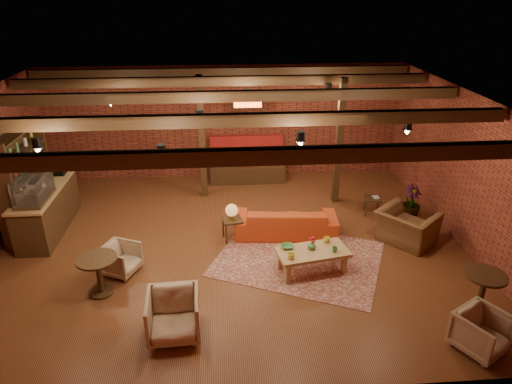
{
  "coord_description": "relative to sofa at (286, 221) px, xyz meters",
  "views": [
    {
      "loc": [
        -0.08,
        -8.57,
        5.22
      ],
      "look_at": [
        0.6,
        0.2,
        1.16
      ],
      "focal_mm": 32.0,
      "sensor_mm": 36.0,
      "label": 1
    }
  ],
  "objects": [
    {
      "name": "side_table_book",
      "position": [
        2.25,
        0.82,
        0.08
      ],
      "size": [
        0.47,
        0.47,
        0.46
      ],
      "rotation": [
        0.0,
        0.0,
        -0.19
      ],
      "color": "#311D10",
      "rests_on": "floor"
    },
    {
      "name": "ceiling_beams",
      "position": [
        -1.29,
        -0.39,
        2.75
      ],
      "size": [
        9.8,
        6.4,
        0.22
      ],
      "primitive_type": null,
      "color": "#311D10",
      "rests_on": "ceiling"
    },
    {
      "name": "wall_right",
      "position": [
        3.71,
        -0.39,
        1.27
      ],
      "size": [
        0.02,
        8.0,
        3.2
      ],
      "primitive_type": "cube",
      "color": "maroon",
      "rests_on": "ground"
    },
    {
      "name": "wall_front",
      "position": [
        -1.29,
        -4.39,
        1.27
      ],
      "size": [
        10.0,
        0.02,
        3.2
      ],
      "primitive_type": "cube",
      "color": "maroon",
      "rests_on": "ground"
    },
    {
      "name": "side_table_lamp",
      "position": [
        -1.22,
        -0.16,
        0.33
      ],
      "size": [
        0.49,
        0.49,
        0.87
      ],
      "rotation": [
        0.0,
        0.0,
        0.2
      ],
      "color": "#311D10",
      "rests_on": "floor"
    },
    {
      "name": "floor",
      "position": [
        -1.29,
        -0.39,
        -0.33
      ],
      "size": [
        10.0,
        10.0,
        0.0
      ],
      "primitive_type": "plane",
      "color": "#422010",
      "rests_on": "ground"
    },
    {
      "name": "armchair_b",
      "position": [
        -2.23,
        -3.1,
        0.09
      ],
      "size": [
        0.86,
        0.81,
        0.84
      ],
      "primitive_type": "imported",
      "rotation": [
        0.0,
        0.0,
        0.05
      ],
      "color": "beige",
      "rests_on": "floor"
    },
    {
      "name": "plant_counter",
      "position": [
        -5.29,
        0.81,
        0.89
      ],
      "size": [
        0.35,
        0.39,
        0.3
      ],
      "primitive_type": "imported",
      "color": "#337F33",
      "rests_on": "service_counter"
    },
    {
      "name": "service_sign",
      "position": [
        -0.69,
        2.71,
        2.02
      ],
      "size": [
        0.86,
        0.06,
        0.3
      ],
      "primitive_type": "cube",
      "color": "#FF5319",
      "rests_on": "ceiling"
    },
    {
      "name": "post_left",
      "position": [
        -1.89,
        2.21,
        1.27
      ],
      "size": [
        0.16,
        0.16,
        3.2
      ],
      "primitive_type": "cube",
      "color": "#311D10",
      "rests_on": "ground"
    },
    {
      "name": "wall_back",
      "position": [
        -1.29,
        3.61,
        1.27
      ],
      "size": [
        10.0,
        0.02,
        3.2
      ],
      "primitive_type": "cube",
      "color": "maroon",
      "rests_on": "ground"
    },
    {
      "name": "banquette",
      "position": [
        -0.69,
        3.16,
        0.17
      ],
      "size": [
        2.1,
        0.7,
        1.0
      ],
      "primitive_type": null,
      "color": "#A51D1B",
      "rests_on": "ground"
    },
    {
      "name": "ceiling_spotlights",
      "position": [
        -1.29,
        -0.39,
        2.53
      ],
      "size": [
        6.4,
        4.4,
        0.28
      ],
      "primitive_type": null,
      "color": "black",
      "rests_on": "ceiling"
    },
    {
      "name": "rug",
      "position": [
        0.13,
        -1.05,
        -0.33
      ],
      "size": [
        3.96,
        3.57,
        0.01
      ],
      "primitive_type": "cube",
      "rotation": [
        0.0,
        0.0,
        -0.42
      ],
      "color": "maroon",
      "rests_on": "floor"
    },
    {
      "name": "ceiling",
      "position": [
        -1.29,
        -0.39,
        2.87
      ],
      "size": [
        10.0,
        8.0,
        0.02
      ],
      "primitive_type": "cube",
      "color": "black",
      "rests_on": "wall_back"
    },
    {
      "name": "sofa",
      "position": [
        0.0,
        0.0,
        0.0
      ],
      "size": [
        2.34,
        1.09,
        0.66
      ],
      "primitive_type": "imported",
      "rotation": [
        0.0,
        0.0,
        3.05
      ],
      "color": "#B53C19",
      "rests_on": "floor"
    },
    {
      "name": "coffee_table",
      "position": [
        0.3,
        -1.5,
        0.09
      ],
      "size": [
        1.49,
        0.94,
        0.73
      ],
      "rotation": [
        0.0,
        0.0,
        0.19
      ],
      "color": "#AB804F",
      "rests_on": "floor"
    },
    {
      "name": "service_counter",
      "position": [
        -5.39,
        0.61,
        0.47
      ],
      "size": [
        0.8,
        2.5,
        1.6
      ],
      "primitive_type": null,
      "color": "#311D10",
      "rests_on": "ground"
    },
    {
      "name": "ceiling_pipe",
      "position": [
        -1.29,
        1.21,
        2.52
      ],
      "size": [
        9.6,
        0.12,
        0.12
      ],
      "primitive_type": "cylinder",
      "rotation": [
        0.0,
        1.57,
        0.0
      ],
      "color": "black",
      "rests_on": "ceiling"
    },
    {
      "name": "round_table_left",
      "position": [
        -3.68,
        -1.9,
        0.18
      ],
      "size": [
        0.73,
        0.73,
        0.76
      ],
      "color": "#311D10",
      "rests_on": "floor"
    },
    {
      "name": "round_table_right",
      "position": [
        2.94,
        -2.98,
        0.21
      ],
      "size": [
        0.69,
        0.69,
        0.81
      ],
      "color": "#311D10",
      "rests_on": "floor"
    },
    {
      "name": "armchair_right",
      "position": [
        2.58,
        -0.55,
        0.17
      ],
      "size": [
        1.31,
        1.35,
        1.0
      ],
      "primitive_type": "imported",
      "rotation": [
        0.0,
        0.0,
        2.27
      ],
      "color": "brown",
      "rests_on": "floor"
    },
    {
      "name": "plant_tall",
      "position": [
        3.11,
        0.57,
        0.88
      ],
      "size": [
        1.78,
        1.78,
        2.42
      ],
      "primitive_type": "imported",
      "rotation": [
        0.0,
        0.0,
        0.39
      ],
      "color": "#4C7F4C",
      "rests_on": "floor"
    },
    {
      "name": "armchair_a",
      "position": [
        -3.43,
        -1.25,
        -0.0
      ],
      "size": [
        0.81,
        0.83,
        0.66
      ],
      "primitive_type": "imported",
      "rotation": [
        0.0,
        0.0,
        1.16
      ],
      "color": "beige",
      "rests_on": "floor"
    },
    {
      "name": "post_right",
      "position": [
        1.51,
        1.61,
        1.27
      ],
      "size": [
        0.16,
        0.16,
        3.2
      ],
      "primitive_type": "cube",
      "color": "#311D10",
      "rests_on": "ground"
    },
    {
      "name": "armchair_far",
      "position": [
        2.52,
        -3.79,
        0.03
      ],
      "size": [
        0.95,
        0.93,
        0.73
      ],
      "primitive_type": "imported",
      "rotation": [
        0.0,
        0.0,
        0.53
      ],
      "color": "beige",
      "rests_on": "floor"
    },
    {
      "name": "shelving_hutch",
      "position": [
        -5.79,
        0.71,
        0.87
      ],
      "size": [
        0.52,
        2.0,
        2.4
      ],
      "primitive_type": null,
      "color": "#311D10",
      "rests_on": "ground"
    }
  ]
}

